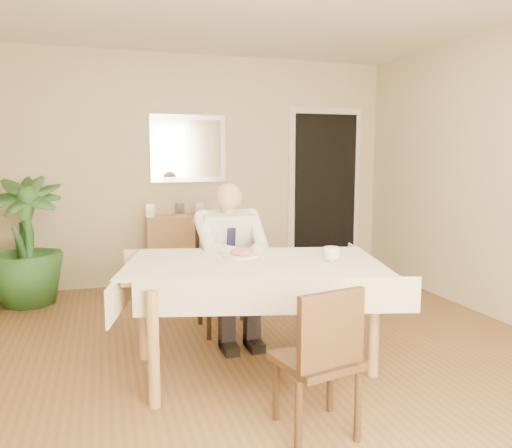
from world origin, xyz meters
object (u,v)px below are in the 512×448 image
object	(u,v)px
dining_table	(254,273)
seated_man	(232,254)
sideboard	(193,250)
potted_palm	(26,241)
chair_far	(224,266)
coffee_mug	(331,254)
chair_near	(322,355)

from	to	relation	value
dining_table	seated_man	xyz separation A→B (m)	(0.00, 0.59, 0.02)
sideboard	potted_palm	size ratio (longest dim) A/B	0.79
chair_far	coffee_mug	world-z (taller)	chair_far
chair_far	seated_man	distance (m)	0.33
seated_man	sideboard	xyz separation A→B (m)	(-0.01, 1.78, -0.29)
coffee_mug	sideboard	bearing A→B (deg)	101.49
chair_far	chair_near	size ratio (longest dim) A/B	1.17
chair_far	seated_man	size ratio (longest dim) A/B	0.76
dining_table	coffee_mug	xyz separation A→B (m)	(0.50, -0.16, 0.13)
chair_far	potted_palm	size ratio (longest dim) A/B	0.75
chair_near	sideboard	world-z (taller)	chair_near
sideboard	chair_far	bearing A→B (deg)	-85.71
chair_near	seated_man	distance (m)	1.56
dining_table	potted_palm	size ratio (longest dim) A/B	1.55
chair_far	potted_palm	xyz separation A→B (m)	(-1.71, 1.22, 0.10)
seated_man	coffee_mug	distance (m)	0.91
chair_near	dining_table	bearing A→B (deg)	82.53
chair_near	chair_far	bearing A→B (deg)	80.26
dining_table	potted_palm	distance (m)	2.71
seated_man	sideboard	world-z (taller)	seated_man
dining_table	chair_far	world-z (taller)	chair_far
seated_man	chair_far	bearing A→B (deg)	90.00
dining_table	chair_far	size ratio (longest dim) A/B	2.07
seated_man	potted_palm	size ratio (longest dim) A/B	0.98
chair_far	sideboard	size ratio (longest dim) A/B	0.94
chair_far	dining_table	bearing A→B (deg)	-96.14
sideboard	potted_palm	bearing A→B (deg)	-167.22
sideboard	potted_palm	world-z (taller)	potted_palm
dining_table	coffee_mug	distance (m)	0.54
chair_far	chair_near	xyz separation A→B (m)	(0.08, -1.83, -0.08)
dining_table	potted_palm	xyz separation A→B (m)	(-1.71, 2.11, -0.04)
chair_near	sideboard	size ratio (longest dim) A/B	0.81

